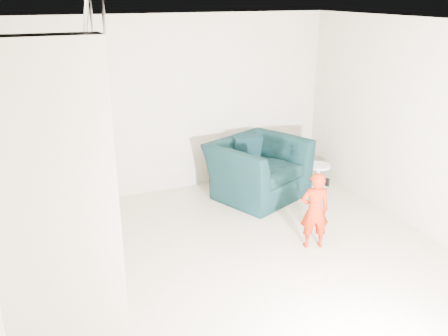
{
  "coord_description": "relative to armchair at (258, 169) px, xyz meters",
  "views": [
    {
      "loc": [
        -2.09,
        -4.06,
        2.99
      ],
      "look_at": [
        0.15,
        1.2,
        0.85
      ],
      "focal_mm": 38.0,
      "sensor_mm": 36.0,
      "label": 1
    }
  ],
  "objects": [
    {
      "name": "cushion",
      "position": [
        -0.06,
        0.3,
        0.24
      ],
      "size": [
        0.46,
        0.22,
        0.45
      ],
      "primitive_type": "cube",
      "rotation": [
        0.21,
        0.0,
        0.0
      ],
      "color": "black",
      "rests_on": "armchair"
    },
    {
      "name": "back_wall",
      "position": [
        -1.05,
        0.77,
        0.92
      ],
      "size": [
        5.0,
        0.0,
        5.0
      ],
      "primitive_type": "plane",
      "rotation": [
        1.57,
        0.0,
        0.0
      ],
      "color": "#AFA48F",
      "rests_on": "floor"
    },
    {
      "name": "ceiling",
      "position": [
        -1.05,
        -1.98,
        2.27
      ],
      "size": [
        5.5,
        5.5,
        0.0
      ],
      "primitive_type": "plane",
      "rotation": [
        3.14,
        0.0,
        0.0
      ],
      "color": "silver",
      "rests_on": "back_wall"
    },
    {
      "name": "armchair",
      "position": [
        0.0,
        0.0,
        0.0
      ],
      "size": [
        1.69,
        1.6,
        0.87
      ],
      "primitive_type": "imported",
      "rotation": [
        0.0,
        0.0,
        0.41
      ],
      "color": "black",
      "rests_on": "floor"
    },
    {
      "name": "side_table",
      "position": [
        1.05,
        -0.07,
        -0.18
      ],
      "size": [
        0.38,
        0.38,
        0.38
      ],
      "color": "white",
      "rests_on": "floor"
    },
    {
      "name": "throw",
      "position": [
        -0.56,
        -0.0,
        0.11
      ],
      "size": [
        0.05,
        0.47,
        0.52
      ],
      "primitive_type": "cube",
      "color": "black",
      "rests_on": "armchair"
    },
    {
      "name": "right_wall",
      "position": [
        1.45,
        -1.98,
        0.92
      ],
      "size": [
        0.0,
        5.5,
        5.5
      ],
      "primitive_type": "plane",
      "rotation": [
        1.57,
        0.0,
        -1.57
      ],
      "color": "#AFA48F",
      "rests_on": "floor"
    },
    {
      "name": "staircase",
      "position": [
        -3.05,
        -1.43,
        0.51
      ],
      "size": [
        1.02,
        3.03,
        3.62
      ],
      "color": "#ADA089",
      "rests_on": "floor"
    },
    {
      "name": "floor",
      "position": [
        -1.05,
        -1.98,
        -0.43
      ],
      "size": [
        5.5,
        5.5,
        0.0
      ],
      "primitive_type": "plane",
      "color": "tan",
      "rests_on": "ground"
    },
    {
      "name": "toddler",
      "position": [
        -0.09,
        -1.68,
        0.05
      ],
      "size": [
        0.41,
        0.33,
        0.98
      ],
      "primitive_type": "imported",
      "rotation": [
        0.0,
        0.0,
        2.85
      ],
      "color": "#9A1904",
      "rests_on": "floor"
    },
    {
      "name": "phone",
      "position": [
        0.04,
        -1.71,
        0.42
      ],
      "size": [
        0.04,
        0.05,
        0.1
      ],
      "primitive_type": "cube",
      "rotation": [
        0.0,
        0.0,
        0.38
      ],
      "color": "black",
      "rests_on": "toddler"
    }
  ]
}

